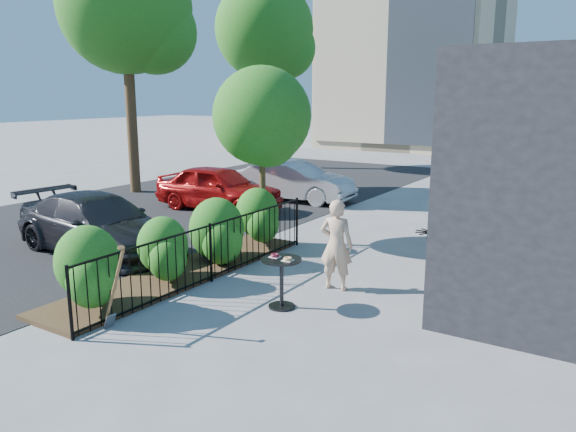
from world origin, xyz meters
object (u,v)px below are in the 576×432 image
Objects in this scene: woman at (336,245)px; car_red at (218,188)px; patio_tree at (263,122)px; cafe_table at (282,274)px; street_tree_far at (265,36)px; street_tree_near at (126,15)px; car_silver at (294,181)px; car_darkgrey at (98,224)px; shovel at (114,292)px.

woman is 0.41× the size of car_red.
patio_tree is 4.52× the size of cafe_table.
car_red is at bearing 136.49° from cafe_table.
street_tree_far is (-7.70, 11.20, 3.15)m from patio_tree.
street_tree_near is 12.78m from woman.
car_red is at bearing -10.23° from street_tree_near.
patio_tree is 0.48× the size of street_tree_near.
patio_tree is at bearing 128.82° from cafe_table.
woman is at bearing -147.04° from car_silver.
cafe_table is (10.22, -14.34, -5.35)m from street_tree_far.
cafe_table is at bearing -136.49° from car_red.
patio_tree is 13.95m from street_tree_far.
patio_tree is 2.44× the size of woman.
patio_tree is 5.73m from car_silver.
cafe_table is 0.22× the size of car_silver.
patio_tree reaches higher than cafe_table.
cafe_table is at bearing -54.51° from street_tree_far.
woman is at bearing -25.73° from street_tree_near.
car_darkgrey is (-5.06, 0.54, 0.07)m from cafe_table.
cafe_table is 2.57m from shovel.
woman is (10.55, -13.08, -5.11)m from street_tree_far.
woman is 0.41× the size of car_silver.
patio_tree is 0.90× the size of car_darkgrey.
street_tree_near is 5.14× the size of woman.
cafe_table is 8.06m from car_red.
woman is (0.32, 1.25, 0.24)m from cafe_table.
street_tree_far is at bearing -60.48° from woman.
woman is 3.81m from shovel.
street_tree_near reaches higher than car_silver.
shovel is 0.31× the size of car_darkgrey.
street_tree_near reaches higher than patio_tree.
street_tree_near is 9.50× the size of cafe_table.
car_silver reaches higher than car_darkgrey.
street_tree_near is at bearing 157.43° from patio_tree.
shovel is 10.54m from car_silver.
car_darkgrey is at bearing 173.88° from cafe_table.
car_darkgrey is at bearing 173.51° from car_silver.
street_tree_far is at bearing 125.49° from cafe_table.
street_tree_far reaches higher than woman.
street_tree_far is 17.57m from woman.
car_red is (4.38, -0.79, -5.25)m from street_tree_near.
street_tree_near is (-7.70, 3.20, 3.15)m from patio_tree.
patio_tree is at bearing -159.48° from car_silver.
street_tree_far reaches higher than patio_tree.
shovel is at bearing -44.04° from street_tree_near.
cafe_table is 9.28m from car_silver.
woman is 1.20× the size of shovel.
car_darkgrey reaches higher than cafe_table.
woman is 7.52m from car_red.
woman is at bearing 75.53° from cafe_table.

